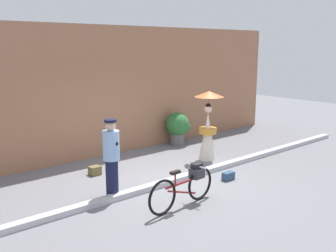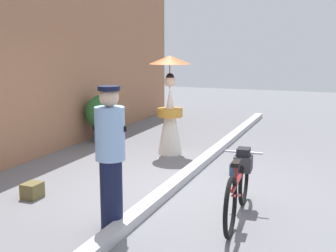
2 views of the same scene
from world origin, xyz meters
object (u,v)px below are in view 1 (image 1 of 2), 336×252
object	(u,v)px
person_officer	(111,157)
bicycle_near_officer	(185,185)
person_with_parasol	(208,126)
backpack_spare	(95,170)
potted_plant_by_door	(178,127)
backpack_on_pavement	(228,176)

from	to	relation	value
person_officer	bicycle_near_officer	bearing A→B (deg)	-56.49
person_officer	person_with_parasol	world-z (taller)	person_with_parasol
person_officer	person_with_parasol	size ratio (longest dim) A/B	0.87
backpack_spare	person_with_parasol	bearing A→B (deg)	-15.13
potted_plant_by_door	backpack_spare	bearing A→B (deg)	-165.50
bicycle_near_officer	person_officer	world-z (taller)	person_officer
person_with_parasol	potted_plant_by_door	size ratio (longest dim) A/B	1.84
person_with_parasol	backpack_on_pavement	bearing A→B (deg)	-119.77
person_with_parasol	backpack_on_pavement	world-z (taller)	person_with_parasol
person_with_parasol	backpack_spare	xyz separation A→B (m)	(-3.08, 0.83, -0.84)
bicycle_near_officer	backpack_spare	world-z (taller)	bicycle_near_officer
bicycle_near_officer	potted_plant_by_door	distance (m)	4.87
person_with_parasol	backpack_spare	distance (m)	3.30
potted_plant_by_door	person_officer	bearing A→B (deg)	-148.82
potted_plant_by_door	backpack_on_pavement	distance (m)	3.58
person_officer	potted_plant_by_door	xyz separation A→B (m)	(4.00, 2.42, -0.30)
backpack_spare	potted_plant_by_door	bearing A→B (deg)	14.50
potted_plant_by_door	backpack_on_pavement	bearing A→B (deg)	-112.31
person_officer	person_with_parasol	distance (m)	3.59
person_with_parasol	backpack_on_pavement	size ratio (longest dim) A/B	6.42
backpack_on_pavement	potted_plant_by_door	bearing A→B (deg)	67.69
person_with_parasol	backpack_spare	size ratio (longest dim) A/B	7.17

